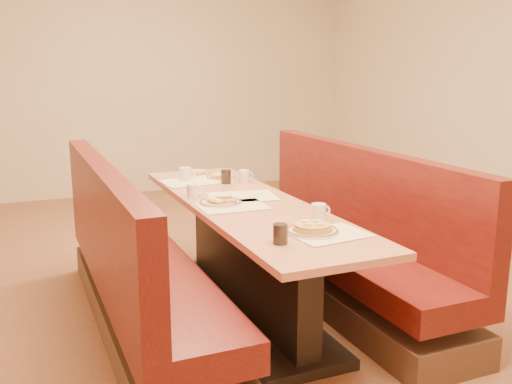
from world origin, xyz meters
name	(u,v)px	position (x,y,z in m)	size (l,w,h in m)	color
ground	(247,312)	(0.00, 0.00, 0.00)	(8.00, 8.00, 0.00)	#9E6647
room_envelope	(246,9)	(0.00, 0.00, 1.93)	(6.04, 8.04, 2.82)	beige
diner_table	(247,258)	(0.00, 0.00, 0.37)	(0.70, 2.50, 0.75)	black
booth_left	(135,276)	(-0.73, 0.00, 0.36)	(0.55, 2.50, 1.05)	#4C3326
booth_right	(343,247)	(0.73, 0.00, 0.36)	(0.55, 2.50, 1.05)	#4C3326
placemat_near_left	(233,206)	(-0.12, -0.07, 0.75)	(0.41, 0.31, 0.00)	#F2ECBD
placemat_near_right	(329,234)	(0.12, -0.83, 0.75)	(0.39, 0.29, 0.00)	#F2ECBD
placemat_far_left	(193,181)	(-0.12, 0.77, 0.75)	(0.45, 0.33, 0.00)	#F2ECBD
placemat_far_right	(242,196)	(0.04, 0.16, 0.75)	(0.44, 0.33, 0.00)	#F2ECBD
pancake_plate	(312,229)	(0.05, -0.78, 0.77)	(0.28, 0.28, 0.06)	white
eggs_plate	(220,202)	(-0.17, 0.01, 0.77)	(0.27, 0.27, 0.05)	white
extra_plate_mid	(221,176)	(0.12, 0.82, 0.77)	(0.23, 0.23, 0.05)	white
extra_plate_far	(197,173)	(-0.01, 1.03, 0.77)	(0.23, 0.23, 0.05)	white
coffee_mug_a	(319,211)	(0.22, -0.55, 0.80)	(0.12, 0.09, 0.09)	white
coffee_mug_b	(193,190)	(-0.27, 0.28, 0.79)	(0.11, 0.08, 0.09)	white
coffee_mug_c	(244,176)	(0.23, 0.61, 0.80)	(0.12, 0.08, 0.09)	white
coffee_mug_d	(186,174)	(-0.15, 0.85, 0.80)	(0.13, 0.09, 0.10)	white
soda_tumbler_near	(280,234)	(-0.18, -0.87, 0.80)	(0.07, 0.07, 0.10)	black
soda_tumbler_mid	(226,176)	(0.09, 0.63, 0.80)	(0.08, 0.08, 0.10)	black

